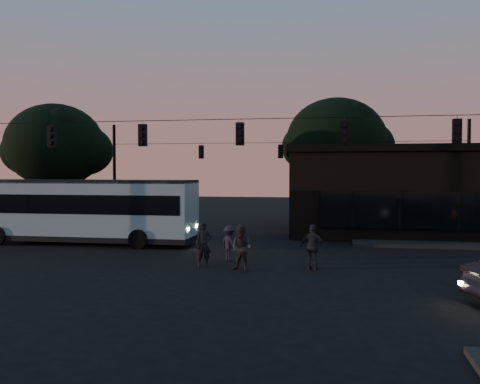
% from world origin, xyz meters
% --- Properties ---
extents(ground, '(120.00, 120.00, 0.00)m').
position_xyz_m(ground, '(0.00, 0.00, 0.00)').
color(ground, black).
rests_on(ground, ground).
extents(sidewalk_far_right, '(14.00, 10.00, 0.15)m').
position_xyz_m(sidewalk_far_right, '(12.00, 14.00, 0.07)').
color(sidewalk_far_right, black).
rests_on(sidewalk_far_right, ground).
extents(sidewalk_far_left, '(14.00, 10.00, 0.15)m').
position_xyz_m(sidewalk_far_left, '(-14.00, 14.00, 0.07)').
color(sidewalk_far_left, black).
rests_on(sidewalk_far_left, ground).
extents(building, '(15.40, 10.41, 5.40)m').
position_xyz_m(building, '(9.00, 15.97, 2.71)').
color(building, black).
rests_on(building, ground).
extents(tree_behind, '(7.60, 7.60, 9.43)m').
position_xyz_m(tree_behind, '(4.00, 22.00, 6.19)').
color(tree_behind, black).
rests_on(tree_behind, ground).
extents(tree_left, '(6.40, 6.40, 8.30)m').
position_xyz_m(tree_left, '(-14.00, 13.00, 5.57)').
color(tree_left, black).
rests_on(tree_left, ground).
extents(signal_rig_near, '(26.24, 0.30, 7.50)m').
position_xyz_m(signal_rig_near, '(0.00, 4.00, 4.45)').
color(signal_rig_near, black).
rests_on(signal_rig_near, ground).
extents(signal_rig_far, '(26.24, 0.30, 7.50)m').
position_xyz_m(signal_rig_far, '(0.00, 20.00, 4.20)').
color(signal_rig_far, black).
rests_on(signal_rig_far, ground).
extents(bus, '(12.23, 3.08, 3.44)m').
position_xyz_m(bus, '(-9.27, 7.56, 1.93)').
color(bus, '#95B6BE').
rests_on(bus, ground).
extents(pedestrian_a, '(0.78, 0.65, 1.82)m').
position_xyz_m(pedestrian_a, '(-1.15, 2.05, 0.91)').
color(pedestrian_a, black).
rests_on(pedestrian_a, ground).
extents(pedestrian_b, '(1.04, 0.91, 1.80)m').
position_xyz_m(pedestrian_b, '(0.54, 1.46, 0.90)').
color(pedestrian_b, '#2D2A29').
rests_on(pedestrian_b, ground).
extents(pedestrian_c, '(1.12, 0.63, 1.81)m').
position_xyz_m(pedestrian_c, '(3.30, 2.17, 0.90)').
color(pedestrian_c, '#24242C').
rests_on(pedestrian_c, ground).
extents(pedestrian_d, '(1.12, 1.10, 1.55)m').
position_xyz_m(pedestrian_d, '(-0.39, 3.60, 0.77)').
color(pedestrian_d, black).
rests_on(pedestrian_d, ground).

